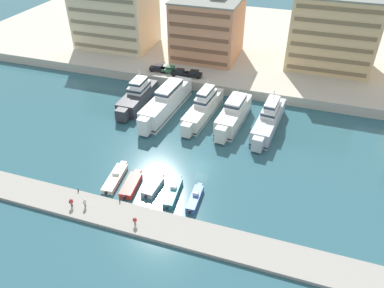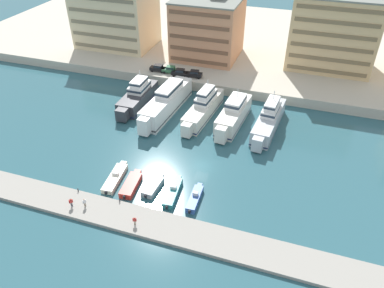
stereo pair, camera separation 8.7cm
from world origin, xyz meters
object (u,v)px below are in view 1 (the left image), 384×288
yacht_ivory_mid_left (203,107)px  pedestrian_mid_deck (85,202)px  car_green_left (170,69)px  motorboat_grey_mid_left (153,186)px  car_black_mid_left (180,72)px  motorboat_blue_center (195,198)px  yacht_charcoal_far_left (138,96)px  pedestrian_far_side (71,202)px  pedestrian_near_edge (135,220)px  car_black_center_left (194,74)px  motorboat_red_left (131,185)px  motorboat_cream_far_left (115,178)px  car_black_far_left (158,68)px  yacht_white_left (166,102)px  yacht_ivory_center_left (233,114)px  yacht_silver_center (269,119)px  motorboat_teal_center_left (173,192)px

yacht_ivory_mid_left → pedestrian_mid_deck: yacht_ivory_mid_left is taller
car_green_left → motorboat_grey_mid_left: bearing=-72.8°
car_green_left → pedestrian_mid_deck: size_ratio=2.70×
car_black_mid_left → motorboat_blue_center: bearing=-66.6°
yacht_charcoal_far_left → pedestrian_far_side: yacht_charcoal_far_left is taller
motorboat_grey_mid_left → pedestrian_near_edge: pedestrian_near_edge is taller
car_black_center_left → pedestrian_far_side: 47.95m
motorboat_red_left → pedestrian_mid_deck: pedestrian_mid_deck is taller
yacht_ivory_mid_left → motorboat_cream_far_left: size_ratio=2.20×
car_black_far_left → pedestrian_mid_deck: (7.19, -47.37, -1.86)m
car_black_center_left → car_black_far_left: bearing=177.9°
motorboat_grey_mid_left → car_black_center_left: 39.49m
yacht_white_left → yacht_ivory_center_left: 15.39m
motorboat_grey_mid_left → pedestrian_far_side: pedestrian_far_side is taller
car_black_far_left → pedestrian_far_side: (5.17, -48.04, -1.81)m
motorboat_blue_center → yacht_ivory_center_left: bearing=89.2°
motorboat_blue_center → car_green_left: size_ratio=1.63×
yacht_white_left → yacht_ivory_mid_left: yacht_ivory_mid_left is taller
motorboat_cream_far_left → car_black_far_left: 40.40m
yacht_silver_center → car_black_center_left: 25.26m
yacht_ivory_mid_left → car_green_left: bearing=133.4°
yacht_ivory_mid_left → motorboat_teal_center_left: size_ratio=2.39×
motorboat_red_left → motorboat_teal_center_left: motorboat_teal_center_left is taller
yacht_white_left → motorboat_grey_mid_left: 25.82m
yacht_charcoal_far_left → motorboat_cream_far_left: bearing=-73.2°
motorboat_blue_center → car_black_mid_left: bearing=113.4°
yacht_silver_center → motorboat_grey_mid_left: 29.52m
motorboat_teal_center_left → car_green_left: size_ratio=1.88×
yacht_white_left → pedestrian_mid_deck: (-0.97, -32.69, -0.96)m
yacht_ivory_mid_left → pedestrian_mid_deck: bearing=-105.7°
pedestrian_near_edge → pedestrian_mid_deck: size_ratio=0.99×
yacht_white_left → motorboat_teal_center_left: 27.47m
car_black_center_left → pedestrian_near_edge: (6.44, -47.96, -1.87)m
yacht_white_left → pedestrian_far_side: (-2.99, -33.35, -0.91)m
pedestrian_near_edge → car_black_center_left: bearing=97.7°
yacht_charcoal_far_left → car_green_left: size_ratio=4.04×
car_green_left → car_black_mid_left: 3.05m
yacht_ivory_mid_left → yacht_white_left: bearing=-174.9°
yacht_charcoal_far_left → motorboat_cream_far_left: yacht_charcoal_far_left is taller
yacht_silver_center → car_green_left: size_ratio=4.51×
motorboat_cream_far_left → pedestrian_near_edge: bearing=-47.6°
yacht_ivory_mid_left → motorboat_teal_center_left: bearing=-84.1°
car_black_far_left → car_black_mid_left: (6.26, -0.76, 0.00)m
motorboat_cream_far_left → motorboat_red_left: motorboat_cream_far_left is taller
car_black_far_left → car_black_center_left: bearing=-2.1°
motorboat_blue_center → car_black_center_left: bearing=108.5°
motorboat_blue_center → car_black_center_left: size_ratio=1.62×
yacht_white_left → motorboat_grey_mid_left: (7.37, -24.66, -1.96)m
car_green_left → pedestrian_near_edge: 50.20m
yacht_ivory_mid_left → car_black_far_left: bearing=140.0°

